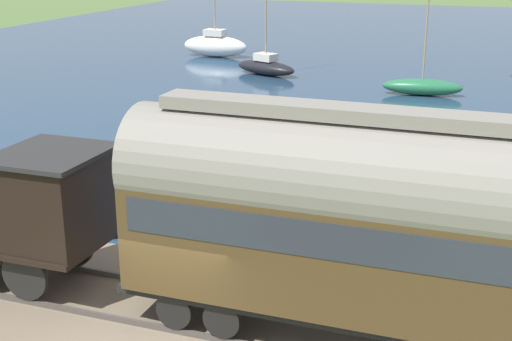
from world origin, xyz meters
TOP-DOWN VIEW (x-y plane):
  - harbor_water at (44.08, 0.00)m, footprint 80.00×80.00m
  - rail_embankment at (1.25, 0.00)m, footprint 5.06×56.00m
  - steam_locomotive at (1.25, 4.45)m, footprint 2.34×6.07m
  - passenger_coach at (1.25, -2.86)m, footprint 2.24×8.09m
  - sailboat_green at (27.71, -1.32)m, footprint 1.63×4.33m
  - sailboat_black at (30.59, 8.58)m, footprint 2.95×4.61m
  - sailboat_white at (36.12, 14.30)m, footprint 1.83×4.84m
  - rowboat_mid_harbor at (11.74, 10.28)m, footprint 2.03×2.59m
  - rowboat_far_out at (9.04, -5.38)m, footprint 2.04×2.04m
  - rowboat_near_shore at (5.55, -3.46)m, footprint 1.40×2.19m
  - rowboat_off_pier at (5.83, 4.05)m, footprint 2.50×2.43m

SIDE VIEW (x-z plane):
  - harbor_water at x=44.08m, z-range 0.00..0.01m
  - rowboat_near_shore at x=5.55m, z-range 0.01..0.33m
  - rowboat_off_pier at x=5.83m, z-range 0.01..0.33m
  - rowboat_mid_harbor at x=11.74m, z-range 0.01..0.41m
  - rowboat_far_out at x=9.04m, z-range 0.01..0.47m
  - rail_embankment at x=1.25m, z-range -0.06..0.61m
  - sailboat_green at x=27.71m, z-range -2.42..3.38m
  - sailboat_black at x=30.59m, z-range -3.96..5.08m
  - sailboat_white at x=36.12m, z-range -2.85..4.47m
  - steam_locomotive at x=1.25m, z-range 0.61..4.20m
  - passenger_coach at x=1.25m, z-range 0.91..5.44m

